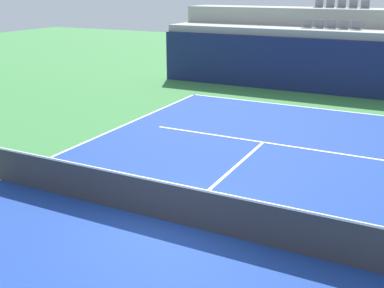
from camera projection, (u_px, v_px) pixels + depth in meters
The scene contains 12 objects.
ground_plane at pixel (172, 223), 10.57m from camera, with size 80.00×80.00×0.00m, color #387A3D.
court_surface at pixel (172, 222), 10.57m from camera, with size 11.00×24.00×0.01m, color navy.
baseline_far at pixel (304, 107), 20.66m from camera, with size 11.00×0.10×0.00m, color white.
sideline_left at pixel (0, 179), 12.90m from camera, with size 0.10×24.00×0.00m, color white.
service_line_far at pixel (263, 142), 15.98m from camera, with size 8.26×0.10×0.00m, color white.
centre_service_line at pixel (227, 174), 13.27m from camera, with size 0.10×6.40×0.00m, color white.
back_wall at pixel (321, 67), 22.87m from camera, with size 17.36×0.30×2.67m, color navy.
stands_tier_lower at pixel (327, 59), 23.95m from camera, with size 17.36×2.40×3.03m, color #9E9E99.
stands_tier_upper at pixel (337, 45), 25.83m from camera, with size 17.36×2.40×3.95m, color #9E9E99.
seating_row_lower at pixel (331, 26), 23.51m from camera, with size 2.87×0.44×0.44m.
seating_row_upper at pixel (341, 6), 25.24m from camera, with size 2.87×0.44×0.44m.
tennis_net at pixel (172, 202), 10.41m from camera, with size 11.08×0.08×1.07m.
Camera 1 is at (4.66, -8.22, 5.08)m, focal length 43.64 mm.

